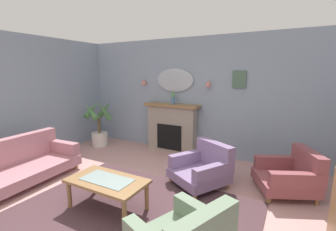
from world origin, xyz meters
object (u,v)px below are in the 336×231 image
Objects in this scene: wall_sconce_left at (144,82)px; armchair_beside_couch at (203,167)px; framed_picture at (239,79)px; wall_sconce_right at (208,83)px; mantel_vase_centre at (173,97)px; floral_couch at (22,163)px; potted_plant_tall_palm at (99,125)px; fireplace at (172,128)px; armchair_near_fireplace at (290,174)px; wall_mirror at (175,80)px; coffee_table at (107,183)px.

wall_sconce_left is 0.13× the size of armchair_beside_couch.
wall_sconce_left is 0.39× the size of framed_picture.
mantel_vase_centre is at bearing -171.47° from wall_sconce_right.
potted_plant_tall_palm reaches higher than floral_couch.
fireplace reaches higher than armchair_beside_couch.
wall_sconce_left is at bearing 164.08° from armchair_near_fireplace.
mantel_vase_centre is 0.41m from wall_mirror.
floral_couch is at bearing -153.72° from armchair_beside_couch.
fireplace is at bearing -90.00° from wall_mirror.
wall_mirror is 2.37m from armchair_beside_couch.
wall_mirror reaches higher than armchair_beside_couch.
armchair_near_fireplace is (2.54, -0.86, -1.03)m from mantel_vase_centre.
wall_mirror is 0.89× the size of armchair_near_fireplace.
wall_sconce_left is (-0.90, 0.12, 0.32)m from mantel_vase_centre.
wall_sconce_right is (0.85, -0.05, -0.05)m from wall_mirror.
coffee_table is at bearing -81.91° from fireplace.
framed_picture is 2.04m from armchair_beside_couch.
floral_couch is (-3.06, -2.83, -1.43)m from framed_picture.
framed_picture is 4.41m from floral_couch.
coffee_table is at bearing -82.32° from wall_mirror.
potted_plant_tall_palm is at bearing 175.38° from armchair_near_fireplace.
wall_sconce_right is at bearing 107.33° from armchair_beside_couch.
armchair_beside_couch is at bearing -72.67° from wall_sconce_right.
wall_mirror reaches higher than armchair_near_fireplace.
armchair_beside_couch is (1.23, -1.25, -1.03)m from mantel_vase_centre.
mantel_vase_centre reaches higher than floral_couch.
mantel_vase_centre is at bearing 58.70° from floral_couch.
coffee_table is at bearing 1.60° from floral_couch.
armchair_near_fireplace is at bearing 23.31° from floral_couch.
mantel_vase_centre is 0.95× the size of framed_picture.
wall_mirror is 0.78× the size of potted_plant_tall_palm.
wall_sconce_left is (-0.85, -0.05, -0.05)m from wall_mirror.
potted_plant_tall_palm is (-0.29, 2.15, 0.22)m from floral_couch.
mantel_vase_centre is 0.32× the size of armchair_near_fireplace.
floral_couch is (-2.41, -2.77, -1.34)m from wall_sconce_right.
floral_couch reaches higher than armchair_near_fireplace.
floral_couch is at bearing -82.27° from potted_plant_tall_palm.
floral_couch is at bearing -118.97° from wall_mirror.
wall_mirror is 0.87× the size of coffee_table.
fireplace is 1.91m from framed_picture.
floral_couch is 4.52m from armchair_near_fireplace.
armchair_beside_couch is (2.84, 1.40, -0.01)m from floral_couch.
armchair_near_fireplace is at bearing -15.92° from wall_sconce_left.
coffee_table is (0.37, -2.77, -1.33)m from wall_mirror.
armchair_beside_couch reaches higher than coffee_table.
armchair_beside_couch is at bearing -32.75° from wall_sconce_left.
framed_picture is 2.09m from armchair_near_fireplace.
floral_couch is 1.63× the size of armchair_near_fireplace.
potted_plant_tall_palm reaches higher than armchair_near_fireplace.
framed_picture is at bearing 81.12° from armchair_beside_couch.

